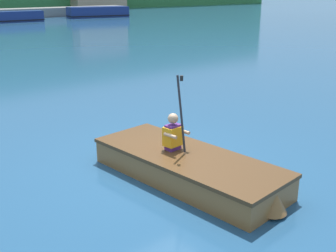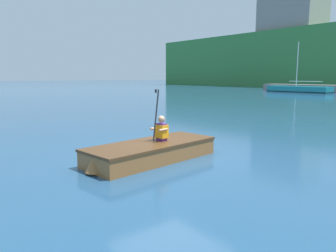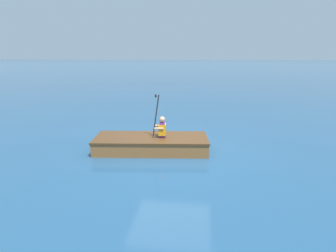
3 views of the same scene
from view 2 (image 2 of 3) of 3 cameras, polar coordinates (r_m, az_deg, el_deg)
ground_plane at (r=8.29m, az=0.37°, el=-5.24°), size 300.00×300.00×0.00m
waterfront_warehouse_left at (r=67.08m, az=20.61°, el=13.97°), size 10.91×7.63×17.68m
moored_boat_dock_center_far at (r=43.62m, az=21.82°, el=5.90°), size 7.67×2.36×6.17m
rowboat_foreground at (r=7.80m, az=-3.14°, el=-4.28°), size 1.61×3.51×0.43m
person_paddler at (r=7.96m, az=-1.20°, el=-0.59°), size 0.38×0.41×1.26m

